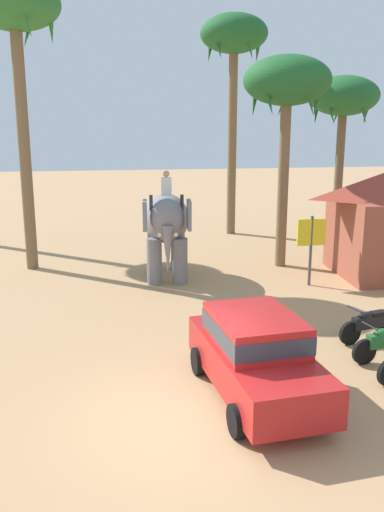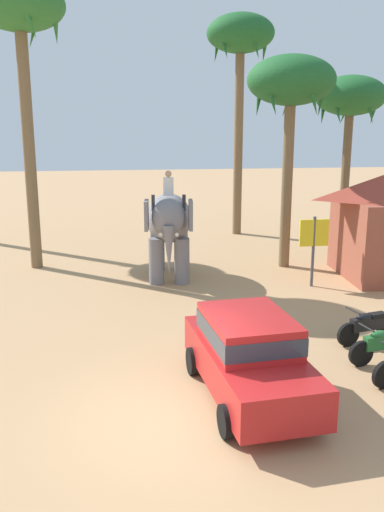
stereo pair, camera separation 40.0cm
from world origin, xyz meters
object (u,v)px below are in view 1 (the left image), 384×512
Objects in this scene: car_sedan_foreground at (256,353)px; palm_tree_far_back at (15,16)px; motorcycle_end_of_row at (370,324)px; palm_tree_leaning_seaward at (343,100)px; palm_tree_behind_elephant at (234,43)px; signboard_yellow at (311,237)px; palm_tree_left_of_road at (287,87)px; elephant_with_mahout at (166,224)px.

palm_tree_far_back is at bearing 115.85° from car_sedan_foreground.
palm_tree_leaning_seaward reaches higher than motorcycle_end_of_row.
signboard_yellow is (0.34, -9.49, -7.45)m from palm_tree_behind_elephant.
palm_tree_left_of_road is 1.03× the size of palm_tree_leaning_seaward.
palm_tree_leaning_seaward is at bearing 31.23° from elephant_with_mahout.
palm_tree_leaning_seaward is at bearing 59.19° from signboard_yellow.
palm_tree_behind_elephant is 1.01× the size of palm_tree_far_back.
palm_tree_behind_elephant is 4.36× the size of signboard_yellow.
palm_tree_behind_elephant is 12.07m from signboard_yellow.
palm_tree_far_back is (-9.50, 1.33, 2.30)m from palm_tree_left_of_road.
palm_tree_behind_elephant is at bearing 92.30° from palm_tree_left_of_road.
motorcycle_end_of_row is 14.32m from palm_tree_leaning_seaward.
palm_tree_behind_elephant is at bearing 92.04° from signboard_yellow.
signboard_yellow is (4.68, -1.73, -0.30)m from elephant_with_mahout.
palm_tree_left_of_road reaches higher than elephant_with_mahout.
car_sedan_foreground is at bearing -148.98° from motorcycle_end_of_row.
palm_tree_leaning_seaward reaches higher than car_sedan_foreground.
signboard_yellow reaches higher than car_sedan_foreground.
motorcycle_end_of_row is 16.86m from palm_tree_behind_elephant.
palm_tree_leaning_seaward is at bearing 45.42° from palm_tree_left_of_road.
car_sedan_foreground is 2.37× the size of motorcycle_end_of_row.
car_sedan_foreground is 14.90m from palm_tree_far_back.
palm_tree_left_of_road is (0.37, 7.72, 6.25)m from motorcycle_end_of_row.
palm_tree_left_of_road is 3.26× the size of signboard_yellow.
palm_tree_behind_elephant reaches higher than elephant_with_mahout.
elephant_with_mahout is at bearing -167.47° from palm_tree_left_of_road.
elephant_with_mahout is 8.88m from palm_tree_far_back.
palm_tree_left_of_road is at bearing -7.95° from palm_tree_far_back.
elephant_with_mahout is at bearing -119.23° from palm_tree_behind_elephant.
elephant_with_mahout is at bearing 93.61° from car_sedan_foreground.
motorcycle_end_of_row is 5.13m from signboard_yellow.
palm_tree_far_back reaches higher than palm_tree_leaning_seaward.
palm_tree_far_back is at bearing -149.67° from palm_tree_behind_elephant.
palm_tree_behind_elephant is 1.38× the size of palm_tree_leaning_seaward.
motorcycle_end_of_row is at bearing -95.06° from signboard_yellow.
palm_tree_behind_elephant is at bearing 153.17° from palm_tree_leaning_seaward.
palm_tree_far_back is 12.73m from signboard_yellow.
palm_tree_left_of_road is (4.05, 9.93, 5.79)m from car_sedan_foreground.
elephant_with_mahout is at bearing -25.66° from palm_tree_far_back.
signboard_yellow is (-4.27, -7.16, -4.79)m from palm_tree_leaning_seaward.
palm_tree_behind_elephant is at bearing 30.33° from palm_tree_far_back.
palm_tree_left_of_road reaches higher than motorcycle_end_of_row.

